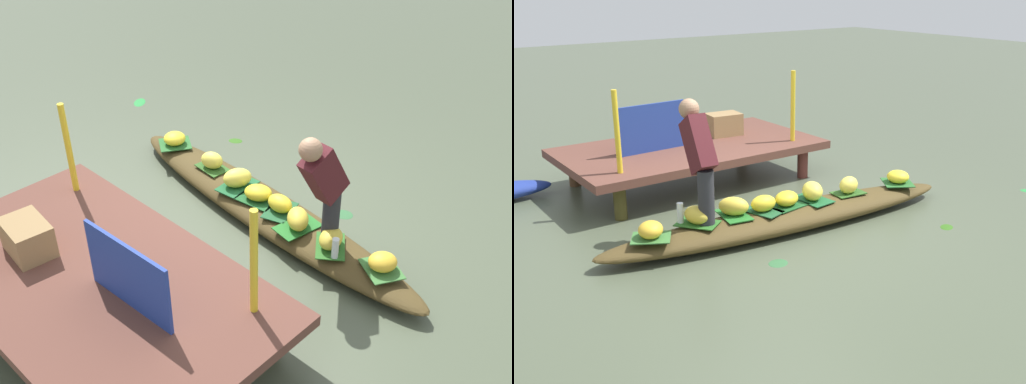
% 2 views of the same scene
% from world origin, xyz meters
% --- Properties ---
extents(canal_water, '(40.00, 40.00, 0.00)m').
position_xyz_m(canal_water, '(0.00, 0.00, 0.00)').
color(canal_water, '#4A543F').
rests_on(canal_water, ground).
extents(dock_platform, '(3.20, 1.80, 0.49)m').
position_xyz_m(dock_platform, '(-0.03, 2.01, 0.43)').
color(dock_platform, brown).
rests_on(dock_platform, ground).
extents(vendor_boat, '(4.17, 0.99, 0.24)m').
position_xyz_m(vendor_boat, '(0.00, 0.00, 0.12)').
color(vendor_boat, '#4A3A1C').
rests_on(vendor_boat, ground).
extents(leaf_mat_0, '(0.32, 0.45, 0.01)m').
position_xyz_m(leaf_mat_0, '(0.35, 0.01, 0.24)').
color(leaf_mat_0, '#1B582D').
rests_on(leaf_mat_0, vendor_boat).
extents(banana_bunch_0, '(0.33, 0.37, 0.20)m').
position_xyz_m(banana_bunch_0, '(0.35, 0.01, 0.34)').
color(banana_bunch_0, '#F2DD49').
rests_on(banana_bunch_0, vendor_boat).
extents(leaf_mat_1, '(0.38, 0.27, 0.01)m').
position_xyz_m(leaf_mat_1, '(0.82, -0.05, 0.24)').
color(leaf_mat_1, '#2B561E').
rests_on(leaf_mat_1, vendor_boat).
extents(banana_bunch_1, '(0.30, 0.25, 0.19)m').
position_xyz_m(banana_bunch_1, '(0.82, -0.05, 0.34)').
color(banana_bunch_1, '#F9E04E').
rests_on(banana_bunch_1, vendor_boat).
extents(leaf_mat_2, '(0.35, 0.45, 0.01)m').
position_xyz_m(leaf_mat_2, '(-0.27, 0.04, 0.24)').
color(leaf_mat_2, '#1D502B').
rests_on(leaf_mat_2, vendor_boat).
extents(banana_bunch_2, '(0.28, 0.20, 0.17)m').
position_xyz_m(banana_bunch_2, '(-0.27, 0.04, 0.33)').
color(banana_bunch_2, yellow).
rests_on(banana_bunch_2, vendor_boat).
extents(leaf_mat_3, '(0.46, 0.44, 0.01)m').
position_xyz_m(leaf_mat_3, '(-1.51, 0.10, 0.24)').
color(leaf_mat_3, '#397032').
rests_on(leaf_mat_3, vendor_boat).
extents(banana_bunch_3, '(0.34, 0.34, 0.16)m').
position_xyz_m(banana_bunch_3, '(-1.51, 0.10, 0.32)').
color(banana_bunch_3, gold).
rests_on(banana_bunch_3, vendor_boat).
extents(leaf_mat_4, '(0.44, 0.35, 0.01)m').
position_xyz_m(leaf_mat_4, '(0.02, 0.04, 0.24)').
color(leaf_mat_4, '#1B5225').
rests_on(leaf_mat_4, vendor_boat).
extents(banana_bunch_4, '(0.36, 0.33, 0.15)m').
position_xyz_m(banana_bunch_4, '(0.02, 0.04, 0.32)').
color(banana_bunch_4, yellow).
rests_on(banana_bunch_4, vendor_boat).
extents(leaf_mat_5, '(0.47, 0.48, 0.01)m').
position_xyz_m(leaf_mat_5, '(1.54, -0.12, 0.24)').
color(leaf_mat_5, '#276229').
rests_on(leaf_mat_5, vendor_boat).
extents(banana_bunch_5, '(0.27, 0.27, 0.15)m').
position_xyz_m(banana_bunch_5, '(1.54, -0.12, 0.32)').
color(banana_bunch_5, yellow).
rests_on(banana_bunch_5, vendor_boat).
extents(leaf_mat_6, '(0.45, 0.48, 0.01)m').
position_xyz_m(leaf_mat_6, '(-0.99, 0.15, 0.24)').
color(leaf_mat_6, '#296221').
rests_on(leaf_mat_6, vendor_boat).
extents(banana_bunch_6, '(0.28, 0.34, 0.18)m').
position_xyz_m(banana_bunch_6, '(-0.99, 0.15, 0.33)').
color(banana_bunch_6, gold).
rests_on(banana_bunch_6, vendor_boat).
extents(leaf_mat_7, '(0.34, 0.47, 0.01)m').
position_xyz_m(leaf_mat_7, '(-0.58, 0.13, 0.24)').
color(leaf_mat_7, '#226724').
rests_on(leaf_mat_7, vendor_boat).
extents(banana_bunch_7, '(0.36, 0.36, 0.19)m').
position_xyz_m(banana_bunch_7, '(-0.58, 0.13, 0.34)').
color(banana_bunch_7, gold).
rests_on(banana_bunch_7, vendor_boat).
extents(vendor_person, '(0.23, 0.54, 1.18)m').
position_xyz_m(vendor_person, '(-0.91, 0.21, 0.92)').
color(vendor_person, '#28282D').
rests_on(vendor_person, vendor_boat).
extents(water_bottle, '(0.06, 0.06, 0.21)m').
position_xyz_m(water_bottle, '(-1.12, 0.26, 0.35)').
color(water_bottle, silver).
rests_on(water_bottle, vendor_boat).
extents(market_banner, '(0.90, 0.07, 0.59)m').
position_xyz_m(market_banner, '(-0.53, 2.01, 0.78)').
color(market_banner, navy).
rests_on(market_banner, dock_platform).
extents(railing_post_west, '(0.06, 0.06, 0.91)m').
position_xyz_m(railing_post_west, '(-1.23, 1.41, 0.94)').
color(railing_post_west, yellow).
rests_on(railing_post_west, dock_platform).
extents(railing_post_east, '(0.06, 0.06, 0.91)m').
position_xyz_m(railing_post_east, '(1.17, 1.41, 0.94)').
color(railing_post_east, yellow).
rests_on(railing_post_east, dock_platform).
extents(produce_crate, '(0.47, 0.37, 0.29)m').
position_xyz_m(produce_crate, '(0.62, 2.21, 0.63)').
color(produce_crate, '#967549').
rests_on(produce_crate, dock_platform).
extents(drifting_plant_0, '(0.22, 0.20, 0.01)m').
position_xyz_m(drifting_plant_0, '(1.39, -0.98, 0.00)').
color(drifting_plant_0, '#2F6018').
rests_on(drifting_plant_0, ground).
extents(drifting_plant_1, '(0.31, 0.31, 0.01)m').
position_xyz_m(drifting_plant_1, '(3.20, -0.84, 0.00)').
color(drifting_plant_1, '#288A3B').
rests_on(drifting_plant_1, ground).
extents(drifting_plant_2, '(0.23, 0.21, 0.01)m').
position_xyz_m(drifting_plant_2, '(-0.59, -0.63, 0.00)').
color(drifting_plant_2, '#2F6236').
rests_on(drifting_plant_2, ground).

